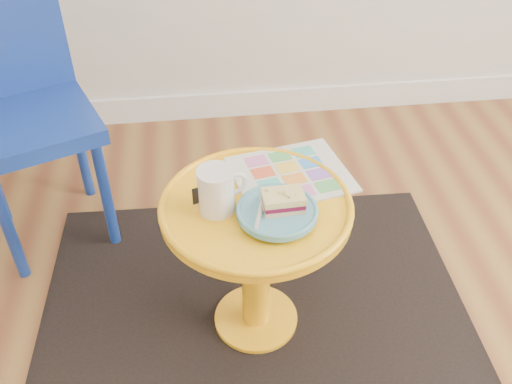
{
  "coord_description": "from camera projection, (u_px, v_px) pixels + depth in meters",
  "views": [
    {
      "loc": [
        -0.49,
        -0.29,
        1.4
      ],
      "look_at": [
        -0.35,
        0.8,
        0.51
      ],
      "focal_mm": 40.0,
      "sensor_mm": 36.0,
      "label": 1
    }
  ],
  "objects": [
    {
      "name": "newspaper",
      "position": [
        291.0,
        174.0,
        1.53
      ],
      "size": [
        0.35,
        0.31,
        0.01
      ],
      "primitive_type": "cube",
      "rotation": [
        0.0,
        0.0,
        0.21
      ],
      "color": "silver",
      "rests_on": "side_table"
    },
    {
      "name": "room_walls",
      "position": [
        45.0,
        279.0,
        1.79
      ],
      "size": [
        4.0,
        4.0,
        4.0
      ],
      "color": "silver",
      "rests_on": "ground"
    },
    {
      "name": "plate",
      "position": [
        277.0,
        212.0,
        1.39
      ],
      "size": [
        0.2,
        0.2,
        0.02
      ],
      "color": "#5299AE",
      "rests_on": "newspaper"
    },
    {
      "name": "chair",
      "position": [
        20.0,
        98.0,
        1.77
      ],
      "size": [
        0.51,
        0.51,
        0.88
      ],
      "rotation": [
        0.0,
        0.0,
        0.39
      ],
      "color": "navy",
      "rests_on": "ground"
    },
    {
      "name": "fork",
      "position": [
        261.0,
        209.0,
        1.38
      ],
      "size": [
        0.05,
        0.14,
        0.0
      ],
      "rotation": [
        0.0,
        0.0,
        -0.28
      ],
      "color": "silver",
      "rests_on": "plate"
    },
    {
      "name": "cake_slice",
      "position": [
        283.0,
        201.0,
        1.37
      ],
      "size": [
        0.1,
        0.07,
        0.04
      ],
      "rotation": [
        0.0,
        0.0,
        0.04
      ],
      "color": "#D3BC8C",
      "rests_on": "plate"
    },
    {
      "name": "rug",
      "position": [
        256.0,
        320.0,
        1.73
      ],
      "size": [
        1.33,
        1.14,
        0.01
      ],
      "primitive_type": "cube",
      "rotation": [
        0.0,
        0.0,
        -0.03
      ],
      "color": "black",
      "rests_on": "ground"
    },
    {
      "name": "mug",
      "position": [
        217.0,
        189.0,
        1.39
      ],
      "size": [
        0.13,
        0.09,
        0.12
      ],
      "rotation": [
        0.0,
        0.0,
        0.3
      ],
      "color": "white",
      "rests_on": "side_table"
    },
    {
      "name": "side_table",
      "position": [
        256.0,
        242.0,
        1.52
      ],
      "size": [
        0.49,
        0.49,
        0.47
      ],
      "color": "#FFB015",
      "rests_on": "ground"
    }
  ]
}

